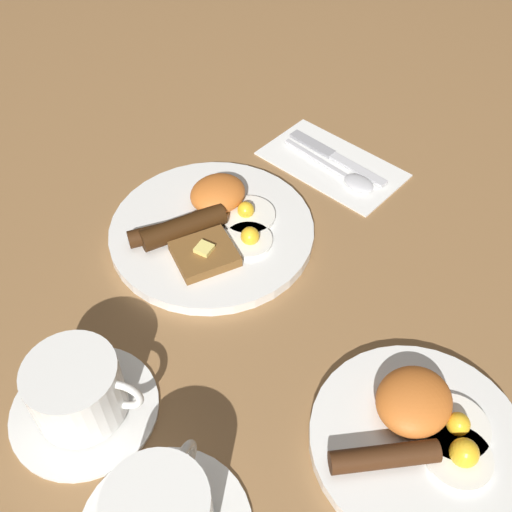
{
  "coord_description": "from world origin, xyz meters",
  "views": [
    {
      "loc": [
        0.38,
        0.42,
        0.58
      ],
      "look_at": [
        0.01,
        0.08,
        0.03
      ],
      "focal_mm": 42.0,
      "sensor_mm": 36.0,
      "label": 1
    }
  ],
  "objects_px": {
    "breakfast_plate_near": "(211,227)",
    "breakfast_plate_far": "(419,434)",
    "teacup_near": "(79,393)",
    "knife": "(332,155)",
    "spoon": "(349,177)"
  },
  "relations": [
    {
      "from": "knife",
      "to": "spoon",
      "type": "xyz_separation_m",
      "value": [
        0.03,
        0.05,
        0.0
      ]
    },
    {
      "from": "teacup_near",
      "to": "knife",
      "type": "height_order",
      "value": "teacup_near"
    },
    {
      "from": "breakfast_plate_far",
      "to": "teacup_near",
      "type": "distance_m",
      "value": 0.35
    },
    {
      "from": "breakfast_plate_far",
      "to": "knife",
      "type": "relative_size",
      "value": 1.24
    },
    {
      "from": "breakfast_plate_near",
      "to": "breakfast_plate_far",
      "type": "xyz_separation_m",
      "value": [
        0.07,
        0.36,
        0.0
      ]
    },
    {
      "from": "spoon",
      "to": "knife",
      "type": "bearing_deg",
      "value": 156.51
    },
    {
      "from": "teacup_near",
      "to": "knife",
      "type": "bearing_deg",
      "value": -172.61
    },
    {
      "from": "breakfast_plate_near",
      "to": "teacup_near",
      "type": "xyz_separation_m",
      "value": [
        0.27,
        0.09,
        0.02
      ]
    },
    {
      "from": "breakfast_plate_near",
      "to": "breakfast_plate_far",
      "type": "height_order",
      "value": "breakfast_plate_far"
    },
    {
      "from": "knife",
      "to": "breakfast_plate_far",
      "type": "bearing_deg",
      "value": -40.03
    },
    {
      "from": "teacup_near",
      "to": "knife",
      "type": "xyz_separation_m",
      "value": [
        -0.51,
        -0.07,
        -0.03
      ]
    },
    {
      "from": "spoon",
      "to": "breakfast_plate_near",
      "type": "bearing_deg",
      "value": -105.72
    },
    {
      "from": "breakfast_plate_far",
      "to": "knife",
      "type": "height_order",
      "value": "breakfast_plate_far"
    },
    {
      "from": "knife",
      "to": "teacup_near",
      "type": "bearing_deg",
      "value": -80.94
    },
    {
      "from": "breakfast_plate_near",
      "to": "spoon",
      "type": "height_order",
      "value": "breakfast_plate_near"
    }
  ]
}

